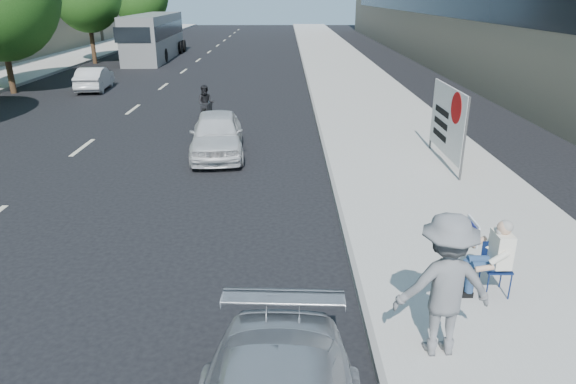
{
  "coord_description": "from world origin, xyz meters",
  "views": [
    {
      "loc": [
        0.22,
        -8.35,
        4.73
      ],
      "look_at": [
        0.26,
        0.65,
        1.25
      ],
      "focal_mm": 32.0,
      "sensor_mm": 36.0,
      "label": 1
    }
  ],
  "objects_px": {
    "seated_protester": "(491,253)",
    "motorcycle": "(206,105)",
    "white_sedan_near": "(217,134)",
    "protest_banner": "(447,121)",
    "bus": "(155,37)",
    "jogger": "(445,285)",
    "white_sedan_mid": "(94,79)"
  },
  "relations": [
    {
      "from": "seated_protester",
      "to": "motorcycle",
      "type": "height_order",
      "value": "seated_protester"
    },
    {
      "from": "seated_protester",
      "to": "white_sedan_near",
      "type": "bearing_deg",
      "value": 123.26
    },
    {
      "from": "seated_protester",
      "to": "protest_banner",
      "type": "height_order",
      "value": "protest_banner"
    },
    {
      "from": "protest_banner",
      "to": "motorcycle",
      "type": "height_order",
      "value": "protest_banner"
    },
    {
      "from": "bus",
      "to": "white_sedan_near",
      "type": "bearing_deg",
      "value": -74.85
    },
    {
      "from": "seated_protester",
      "to": "motorcycle",
      "type": "distance_m",
      "value": 14.37
    },
    {
      "from": "protest_banner",
      "to": "motorcycle",
      "type": "bearing_deg",
      "value": 142.49
    },
    {
      "from": "jogger",
      "to": "white_sedan_near",
      "type": "relative_size",
      "value": 0.51
    },
    {
      "from": "white_sedan_mid",
      "to": "seated_protester",
      "type": "bearing_deg",
      "value": 117.75
    },
    {
      "from": "jogger",
      "to": "white_sedan_mid",
      "type": "xyz_separation_m",
      "value": [
        -12.12,
        21.41,
        -0.56
      ]
    },
    {
      "from": "white_sedan_near",
      "to": "white_sedan_mid",
      "type": "height_order",
      "value": "white_sedan_near"
    },
    {
      "from": "protest_banner",
      "to": "white_sedan_mid",
      "type": "relative_size",
      "value": 0.84
    },
    {
      "from": "protest_banner",
      "to": "motorcycle",
      "type": "distance_m",
      "value": 9.75
    },
    {
      "from": "white_sedan_mid",
      "to": "motorcycle",
      "type": "height_order",
      "value": "motorcycle"
    },
    {
      "from": "seated_protester",
      "to": "white_sedan_mid",
      "type": "distance_m",
      "value": 24.0
    },
    {
      "from": "white_sedan_near",
      "to": "motorcycle",
      "type": "xyz_separation_m",
      "value": [
        -1.0,
        4.57,
        -0.03
      ]
    },
    {
      "from": "motorcycle",
      "to": "bus",
      "type": "relative_size",
      "value": 0.17
    },
    {
      "from": "protest_banner",
      "to": "bus",
      "type": "distance_m",
      "value": 31.0
    },
    {
      "from": "seated_protester",
      "to": "bus",
      "type": "bearing_deg",
      "value": 111.48
    },
    {
      "from": "white_sedan_mid",
      "to": "white_sedan_near",
      "type": "bearing_deg",
      "value": 118.06
    },
    {
      "from": "seated_protester",
      "to": "white_sedan_near",
      "type": "relative_size",
      "value": 0.33
    },
    {
      "from": "seated_protester",
      "to": "protest_banner",
      "type": "relative_size",
      "value": 0.43
    },
    {
      "from": "seated_protester",
      "to": "white_sedan_mid",
      "type": "bearing_deg",
      "value": 123.69
    },
    {
      "from": "jogger",
      "to": "bus",
      "type": "xyz_separation_m",
      "value": [
        -12.26,
        35.64,
        0.47
      ]
    },
    {
      "from": "protest_banner",
      "to": "white_sedan_mid",
      "type": "bearing_deg",
      "value": 138.23
    },
    {
      "from": "seated_protester",
      "to": "jogger",
      "type": "relative_size",
      "value": 0.64
    },
    {
      "from": "protest_banner",
      "to": "white_sedan_near",
      "type": "distance_m",
      "value": 6.88
    },
    {
      "from": "motorcycle",
      "to": "protest_banner",
      "type": "bearing_deg",
      "value": -35.57
    },
    {
      "from": "motorcycle",
      "to": "bus",
      "type": "bearing_deg",
      "value": 110.16
    },
    {
      "from": "jogger",
      "to": "bus",
      "type": "relative_size",
      "value": 0.17
    },
    {
      "from": "jogger",
      "to": "protest_banner",
      "type": "height_order",
      "value": "protest_banner"
    },
    {
      "from": "motorcycle",
      "to": "bus",
      "type": "xyz_separation_m",
      "value": [
        -7.03,
        21.35,
        1.0
      ]
    }
  ]
}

